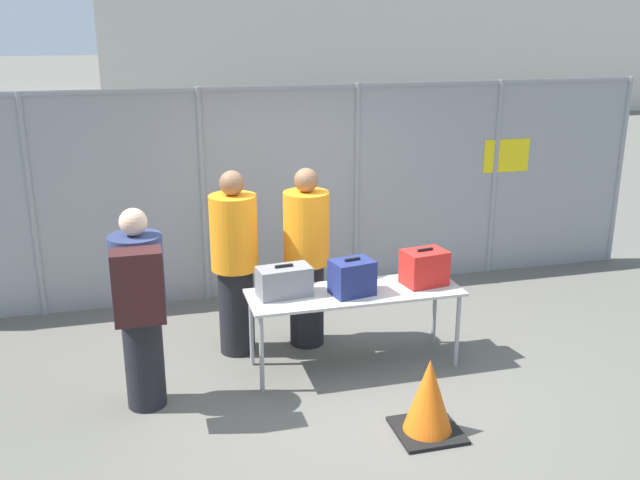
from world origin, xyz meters
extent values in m
plane|color=#605E56|center=(0.00, 0.00, 0.00)|extent=(120.00, 120.00, 0.00)
cylinder|color=gray|center=(-2.65, 2.21, 1.19)|extent=(0.07, 0.07, 2.39)
cylinder|color=gray|center=(-0.88, 2.21, 1.19)|extent=(0.07, 0.07, 2.39)
cylinder|color=gray|center=(0.88, 2.21, 1.19)|extent=(0.07, 0.07, 2.39)
cylinder|color=gray|center=(2.65, 2.21, 1.19)|extent=(0.07, 0.07, 2.39)
cylinder|color=gray|center=(4.42, 2.21, 1.19)|extent=(0.07, 0.07, 2.39)
cube|color=gray|center=(0.00, 2.21, 1.19)|extent=(8.83, 0.01, 2.39)
cube|color=gray|center=(0.00, 2.21, 2.36)|extent=(8.83, 0.04, 0.04)
cube|color=yellow|center=(2.79, 2.20, 1.48)|extent=(0.60, 0.01, 0.40)
cube|color=#B2B2AD|center=(0.23, 0.20, 0.72)|extent=(1.93, 0.63, 0.02)
cylinder|color=#99999E|center=(-0.67, -0.06, 0.36)|extent=(0.04, 0.04, 0.71)
cylinder|color=#99999E|center=(1.14, -0.06, 0.36)|extent=(0.04, 0.04, 0.71)
cylinder|color=#99999E|center=(-0.67, 0.45, 0.36)|extent=(0.04, 0.04, 0.71)
cylinder|color=#99999E|center=(1.14, 0.45, 0.36)|extent=(0.04, 0.04, 0.71)
cube|color=slate|center=(-0.40, 0.26, 0.87)|extent=(0.49, 0.30, 0.26)
cube|color=black|center=(-0.40, 0.26, 1.01)|extent=(0.16, 0.04, 0.02)
cube|color=navy|center=(0.19, 0.14, 0.89)|extent=(0.40, 0.33, 0.31)
cube|color=black|center=(0.19, 0.14, 1.06)|extent=(0.15, 0.05, 0.02)
cube|color=red|center=(0.90, 0.21, 0.90)|extent=(0.42, 0.33, 0.32)
cube|color=black|center=(0.90, 0.21, 1.07)|extent=(0.15, 0.05, 0.02)
cylinder|color=black|center=(-1.64, -0.02, 0.40)|extent=(0.32, 0.32, 0.80)
cylinder|color=navy|center=(-1.64, -0.02, 1.14)|extent=(0.42, 0.42, 0.67)
sphere|color=beige|center=(-1.64, -0.02, 1.58)|extent=(0.22, 0.22, 0.22)
cube|color=#381919|center=(-1.64, -0.35, 1.17)|extent=(0.38, 0.23, 0.56)
cylinder|color=black|center=(-0.07, 0.78, 0.42)|extent=(0.33, 0.33, 0.84)
cylinder|color=orange|center=(-0.07, 0.78, 1.18)|extent=(0.44, 0.44, 0.70)
sphere|color=brown|center=(-0.07, 0.78, 1.65)|extent=(0.23, 0.23, 0.23)
cylinder|color=black|center=(-0.76, 0.78, 0.42)|extent=(0.33, 0.33, 0.84)
cylinder|color=orange|center=(-0.76, 0.78, 1.19)|extent=(0.44, 0.44, 0.70)
sphere|color=brown|center=(-0.76, 0.78, 1.66)|extent=(0.23, 0.23, 0.23)
cube|color=silver|center=(2.32, 4.57, 0.43)|extent=(3.38, 1.48, 0.49)
sphere|color=black|center=(1.73, 3.76, 0.34)|extent=(0.67, 0.67, 0.67)
sphere|color=black|center=(1.73, 5.37, 0.34)|extent=(0.67, 0.67, 0.67)
cylinder|color=#59595B|center=(0.04, 4.57, 0.23)|extent=(1.18, 0.06, 0.06)
cube|color=beige|center=(6.63, 22.33, 3.16)|extent=(17.88, 13.31, 6.31)
cube|color=black|center=(0.45, -1.01, 0.01)|extent=(0.50, 0.50, 0.03)
cone|color=orange|center=(0.45, -1.01, 0.31)|extent=(0.40, 0.40, 0.62)
camera|label=1|loc=(-1.60, -5.47, 3.08)|focal=40.00mm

